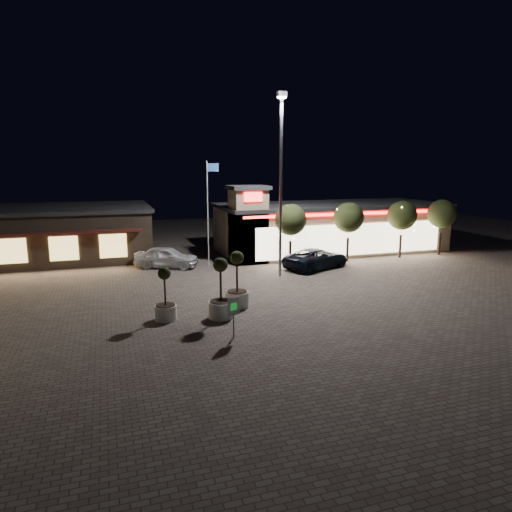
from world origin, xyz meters
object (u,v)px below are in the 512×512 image
object	(u,v)px
pickup_truck	(317,258)
planter_mid	(221,299)
white_sedan	(167,257)
planter_left	(165,304)
valet_sign	(234,310)

from	to	relation	value
pickup_truck	planter_mid	size ratio (longest dim) A/B	1.74
pickup_truck	planter_mid	distance (m)	13.17
pickup_truck	white_sedan	size ratio (longest dim) A/B	1.15
white_sedan	planter_left	size ratio (longest dim) A/B	1.74
planter_mid	valet_sign	size ratio (longest dim) A/B	1.67
planter_left	pickup_truck	bearing A→B (deg)	34.25
white_sedan	valet_sign	distance (m)	15.59
white_sedan	valet_sign	world-z (taller)	valet_sign
pickup_truck	white_sedan	bearing A→B (deg)	48.09
planter_left	planter_mid	size ratio (longest dim) A/B	0.87
planter_left	planter_mid	bearing A→B (deg)	-11.48
white_sedan	planter_mid	size ratio (longest dim) A/B	1.52
pickup_truck	planter_mid	xyz separation A→B (m)	(-9.64, -8.97, 0.21)
planter_left	planter_mid	world-z (taller)	planter_mid
pickup_truck	white_sedan	world-z (taller)	white_sedan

